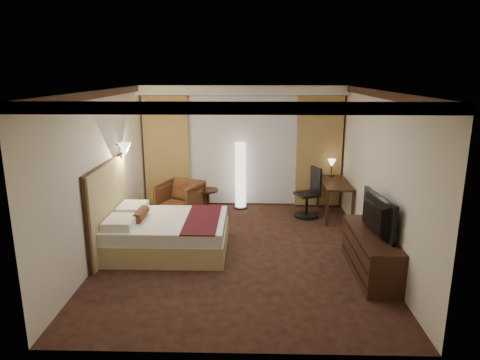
{
  "coord_description": "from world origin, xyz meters",
  "views": [
    {
      "loc": [
        0.18,
        -6.79,
        2.97
      ],
      "look_at": [
        0.0,
        0.4,
        1.15
      ],
      "focal_mm": 32.0,
      "sensor_mm": 36.0,
      "label": 1
    }
  ],
  "objects_px": {
    "bed": "(169,235)",
    "dresser": "(371,253)",
    "office_chair": "(307,192)",
    "side_table": "(207,201)",
    "television": "(372,213)",
    "floor_lamp": "(241,176)",
    "desk": "(334,199)",
    "armchair": "(180,198)"
  },
  "relations": [
    {
      "from": "bed",
      "to": "office_chair",
      "type": "xyz_separation_m",
      "value": [
        2.57,
        1.82,
        0.24
      ]
    },
    {
      "from": "bed",
      "to": "dresser",
      "type": "bearing_deg",
      "value": -13.48
    },
    {
      "from": "bed",
      "to": "floor_lamp",
      "type": "relative_size",
      "value": 1.31
    },
    {
      "from": "office_chair",
      "to": "bed",
      "type": "bearing_deg",
      "value": -166.15
    },
    {
      "from": "side_table",
      "to": "bed",
      "type": "bearing_deg",
      "value": -102.78
    },
    {
      "from": "armchair",
      "to": "desk",
      "type": "xyz_separation_m",
      "value": [
        3.24,
        0.1,
        -0.04
      ]
    },
    {
      "from": "floor_lamp",
      "to": "office_chair",
      "type": "xyz_separation_m",
      "value": [
        1.4,
        -0.57,
        -0.22
      ]
    },
    {
      "from": "office_chair",
      "to": "television",
      "type": "xyz_separation_m",
      "value": [
        0.6,
        -2.59,
        0.43
      ]
    },
    {
      "from": "desk",
      "to": "office_chair",
      "type": "distance_m",
      "value": 0.61
    },
    {
      "from": "side_table",
      "to": "floor_lamp",
      "type": "xyz_separation_m",
      "value": [
        0.71,
        0.36,
        0.49
      ]
    },
    {
      "from": "desk",
      "to": "office_chair",
      "type": "xyz_separation_m",
      "value": [
        -0.58,
        -0.05,
        0.16
      ]
    },
    {
      "from": "side_table",
      "to": "dresser",
      "type": "xyz_separation_m",
      "value": [
        2.75,
        -2.8,
        0.06
      ]
    },
    {
      "from": "floor_lamp",
      "to": "dresser",
      "type": "bearing_deg",
      "value": -57.2
    },
    {
      "from": "armchair",
      "to": "desk",
      "type": "relative_size",
      "value": 0.65
    },
    {
      "from": "floor_lamp",
      "to": "desk",
      "type": "height_order",
      "value": "floor_lamp"
    },
    {
      "from": "bed",
      "to": "desk",
      "type": "relative_size",
      "value": 1.54
    },
    {
      "from": "office_chair",
      "to": "desk",
      "type": "bearing_deg",
      "value": -16.55
    },
    {
      "from": "floor_lamp",
      "to": "television",
      "type": "relative_size",
      "value": 1.37
    },
    {
      "from": "floor_lamp",
      "to": "side_table",
      "type": "bearing_deg",
      "value": -153.41
    },
    {
      "from": "floor_lamp",
      "to": "television",
      "type": "bearing_deg",
      "value": -57.59
    },
    {
      "from": "office_chair",
      "to": "side_table",
      "type": "bearing_deg",
      "value": 152.78
    },
    {
      "from": "armchair",
      "to": "dresser",
      "type": "bearing_deg",
      "value": -15.42
    },
    {
      "from": "bed",
      "to": "side_table",
      "type": "distance_m",
      "value": 2.09
    },
    {
      "from": "desk",
      "to": "side_table",
      "type": "bearing_deg",
      "value": 176.53
    },
    {
      "from": "bed",
      "to": "dresser",
      "type": "height_order",
      "value": "dresser"
    },
    {
      "from": "office_chair",
      "to": "dresser",
      "type": "height_order",
      "value": "office_chair"
    },
    {
      "from": "floor_lamp",
      "to": "bed",
      "type": "bearing_deg",
      "value": -116.1
    },
    {
      "from": "dresser",
      "to": "floor_lamp",
      "type": "bearing_deg",
      "value": 122.8
    },
    {
      "from": "desk",
      "to": "television",
      "type": "distance_m",
      "value": 2.71
    },
    {
      "from": "office_chair",
      "to": "dresser",
      "type": "relative_size",
      "value": 0.64
    },
    {
      "from": "armchair",
      "to": "floor_lamp",
      "type": "relative_size",
      "value": 0.55
    },
    {
      "from": "office_chair",
      "to": "armchair",
      "type": "bearing_deg",
      "value": 159.7
    },
    {
      "from": "dresser",
      "to": "television",
      "type": "relative_size",
      "value": 1.53
    },
    {
      "from": "side_table",
      "to": "television",
      "type": "height_order",
      "value": "television"
    },
    {
      "from": "bed",
      "to": "desk",
      "type": "xyz_separation_m",
      "value": [
        3.16,
        1.87,
        0.09
      ]
    },
    {
      "from": "floor_lamp",
      "to": "office_chair",
      "type": "relative_size",
      "value": 1.41
    },
    {
      "from": "bed",
      "to": "television",
      "type": "relative_size",
      "value": 1.8
    },
    {
      "from": "office_chair",
      "to": "dresser",
      "type": "bearing_deg",
      "value": -97.7
    },
    {
      "from": "armchair",
      "to": "desk",
      "type": "height_order",
      "value": "armchair"
    },
    {
      "from": "desk",
      "to": "dresser",
      "type": "xyz_separation_m",
      "value": [
        0.05,
        -2.64,
        -0.05
      ]
    },
    {
      "from": "bed",
      "to": "television",
      "type": "height_order",
      "value": "television"
    },
    {
      "from": "dresser",
      "to": "bed",
      "type": "bearing_deg",
      "value": 166.52
    }
  ]
}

